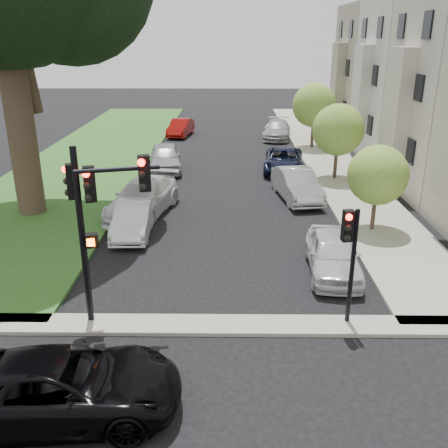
{
  "coord_description": "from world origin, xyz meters",
  "views": [
    {
      "loc": [
        0.16,
        -10.22,
        7.77
      ],
      "look_at": [
        0.0,
        5.0,
        2.0
      ],
      "focal_mm": 40.0,
      "sensor_mm": 36.0,
      "label": 1
    }
  ],
  "objects_px": {
    "car_parked_9": "(181,128)",
    "car_parked_4": "(277,130)",
    "traffic_signal_main": "(95,206)",
    "traffic_signal_secondary": "(350,246)",
    "car_cross_near": "(60,386)",
    "car_parked_1": "(297,185)",
    "small_tree_a": "(378,175)",
    "small_tree_c": "(314,105)",
    "car_parked_6": "(143,198)",
    "car_parked_7": "(165,157)",
    "small_tree_b": "(338,130)",
    "car_parked_0": "(333,254)",
    "car_parked_2": "(284,160)",
    "car_parked_5": "(134,219)"
  },
  "relations": [
    {
      "from": "car_parked_9",
      "to": "car_parked_4",
      "type": "bearing_deg",
      "value": 0.88
    },
    {
      "from": "traffic_signal_main",
      "to": "car_parked_4",
      "type": "height_order",
      "value": "traffic_signal_main"
    },
    {
      "from": "traffic_signal_secondary",
      "to": "car_cross_near",
      "type": "xyz_separation_m",
      "value": [
        -6.88,
        -3.68,
        -1.71
      ]
    },
    {
      "from": "car_parked_1",
      "to": "car_parked_4",
      "type": "bearing_deg",
      "value": 79.56
    },
    {
      "from": "small_tree_a",
      "to": "car_parked_9",
      "type": "relative_size",
      "value": 0.88
    },
    {
      "from": "small_tree_c",
      "to": "traffic_signal_secondary",
      "type": "relative_size",
      "value": 1.34
    },
    {
      "from": "car_parked_6",
      "to": "car_parked_9",
      "type": "height_order",
      "value": "car_parked_6"
    },
    {
      "from": "small_tree_c",
      "to": "car_cross_near",
      "type": "bearing_deg",
      "value": -109.33
    },
    {
      "from": "car_parked_6",
      "to": "car_parked_7",
      "type": "distance_m",
      "value": 8.04
    },
    {
      "from": "small_tree_b",
      "to": "car_parked_6",
      "type": "xyz_separation_m",
      "value": [
        -10.0,
        -5.97,
        -2.08
      ]
    },
    {
      "from": "small_tree_b",
      "to": "car_parked_4",
      "type": "height_order",
      "value": "small_tree_b"
    },
    {
      "from": "traffic_signal_secondary",
      "to": "car_parked_0",
      "type": "height_order",
      "value": "traffic_signal_secondary"
    },
    {
      "from": "traffic_signal_main",
      "to": "car_parked_6",
      "type": "relative_size",
      "value": 0.95
    },
    {
      "from": "traffic_signal_secondary",
      "to": "car_parked_9",
      "type": "xyz_separation_m",
      "value": [
        -7.27,
        28.52,
        -1.74
      ]
    },
    {
      "from": "car_parked_0",
      "to": "car_parked_2",
      "type": "xyz_separation_m",
      "value": [
        -0.29,
        13.89,
        -0.03
      ]
    },
    {
      "from": "car_cross_near",
      "to": "car_parked_1",
      "type": "distance_m",
      "value": 16.89
    },
    {
      "from": "traffic_signal_main",
      "to": "car_parked_4",
      "type": "xyz_separation_m",
      "value": [
        7.36,
        27.44,
        -2.83
      ]
    },
    {
      "from": "car_parked_2",
      "to": "car_parked_9",
      "type": "bearing_deg",
      "value": 129.3
    },
    {
      "from": "car_parked_4",
      "to": "car_parked_1",
      "type": "bearing_deg",
      "value": -82.97
    },
    {
      "from": "small_tree_a",
      "to": "traffic_signal_main",
      "type": "relative_size",
      "value": 0.72
    },
    {
      "from": "small_tree_b",
      "to": "traffic_signal_secondary",
      "type": "distance_m",
      "value": 15.57
    },
    {
      "from": "small_tree_c",
      "to": "car_parked_4",
      "type": "bearing_deg",
      "value": 121.44
    },
    {
      "from": "car_parked_1",
      "to": "car_parked_9",
      "type": "xyz_separation_m",
      "value": [
        -7.4,
        16.84,
        -0.07
      ]
    },
    {
      "from": "small_tree_a",
      "to": "car_parked_2",
      "type": "distance_m",
      "value": 10.46
    },
    {
      "from": "car_parked_6",
      "to": "car_parked_9",
      "type": "bearing_deg",
      "value": 101.82
    },
    {
      "from": "small_tree_c",
      "to": "car_parked_0",
      "type": "relative_size",
      "value": 1.12
    },
    {
      "from": "small_tree_c",
      "to": "traffic_signal_secondary",
      "type": "bearing_deg",
      "value": -96.62
    },
    {
      "from": "traffic_signal_main",
      "to": "car_parked_5",
      "type": "xyz_separation_m",
      "value": [
        -0.39,
        6.85,
        -2.88
      ]
    },
    {
      "from": "small_tree_b",
      "to": "car_parked_1",
      "type": "height_order",
      "value": "small_tree_b"
    },
    {
      "from": "car_cross_near",
      "to": "car_parked_6",
      "type": "distance_m",
      "value": 13.03
    },
    {
      "from": "traffic_signal_secondary",
      "to": "car_parked_7",
      "type": "distance_m",
      "value": 18.88
    },
    {
      "from": "small_tree_b",
      "to": "car_parked_2",
      "type": "xyz_separation_m",
      "value": [
        -2.73,
        1.9,
        -2.18
      ]
    },
    {
      "from": "car_parked_0",
      "to": "car_parked_9",
      "type": "xyz_separation_m",
      "value": [
        -7.59,
        25.19,
        -0.02
      ]
    },
    {
      "from": "car_cross_near",
      "to": "traffic_signal_main",
      "type": "bearing_deg",
      "value": -6.32
    },
    {
      "from": "traffic_signal_main",
      "to": "car_parked_2",
      "type": "xyz_separation_m",
      "value": [
        6.86,
        17.18,
        -2.86
      ]
    },
    {
      "from": "traffic_signal_main",
      "to": "car_parked_0",
      "type": "distance_m",
      "value": 8.36
    },
    {
      "from": "car_parked_5",
      "to": "traffic_signal_main",
      "type": "bearing_deg",
      "value": -88.81
    },
    {
      "from": "car_cross_near",
      "to": "car_parked_2",
      "type": "distance_m",
      "value": 22.02
    },
    {
      "from": "car_parked_1",
      "to": "car_parked_6",
      "type": "bearing_deg",
      "value": -171.41
    },
    {
      "from": "car_parked_2",
      "to": "car_parked_7",
      "type": "bearing_deg",
      "value": -174.83
    },
    {
      "from": "car_cross_near",
      "to": "car_parked_4",
      "type": "relative_size",
      "value": 1.05
    },
    {
      "from": "small_tree_b",
      "to": "traffic_signal_main",
      "type": "bearing_deg",
      "value": -122.13
    },
    {
      "from": "small_tree_a",
      "to": "car_cross_near",
      "type": "height_order",
      "value": "small_tree_a"
    },
    {
      "from": "small_tree_b",
      "to": "car_parked_7",
      "type": "relative_size",
      "value": 0.91
    },
    {
      "from": "car_parked_9",
      "to": "car_parked_5",
      "type": "bearing_deg",
      "value": -81.37
    },
    {
      "from": "small_tree_c",
      "to": "car_parked_9",
      "type": "distance_m",
      "value": 11.34
    },
    {
      "from": "car_parked_0",
      "to": "car_parked_1",
      "type": "bearing_deg",
      "value": 94.76
    },
    {
      "from": "traffic_signal_secondary",
      "to": "small_tree_a",
      "type": "bearing_deg",
      "value": 69.19
    },
    {
      "from": "car_parked_2",
      "to": "car_parked_9",
      "type": "relative_size",
      "value": 1.18
    },
    {
      "from": "car_parked_0",
      "to": "car_parked_9",
      "type": "relative_size",
      "value": 1.0
    }
  ]
}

